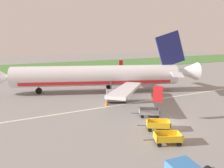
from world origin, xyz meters
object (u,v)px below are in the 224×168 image
(baggage_cart_third_in_row, at_px, (149,112))
(traffic_cone_mid_apron, at_px, (107,103))
(baggage_cart_nearest, at_px, (167,138))
(baggage_cart_second_in_row, at_px, (158,125))
(traffic_cone_near_plane, at_px, (152,95))
(airplane, at_px, (102,76))

(baggage_cart_third_in_row, xyz_separation_m, traffic_cone_mid_apron, (-3.02, 6.62, -0.25))
(baggage_cart_nearest, distance_m, baggage_cart_second_in_row, 3.08)
(traffic_cone_near_plane, xyz_separation_m, traffic_cone_mid_apron, (-9.16, -1.14, 0.07))
(baggage_cart_nearest, bearing_deg, airplane, 84.43)
(baggage_cart_second_in_row, height_order, traffic_cone_near_plane, baggage_cart_second_in_row)
(baggage_cart_second_in_row, xyz_separation_m, traffic_cone_near_plane, (7.59, 11.45, -0.32))
(baggage_cart_second_in_row, bearing_deg, baggage_cart_nearest, -111.45)
(baggage_cart_third_in_row, bearing_deg, baggage_cart_nearest, -111.45)
(airplane, bearing_deg, baggage_cart_second_in_row, -92.87)
(baggage_cart_third_in_row, bearing_deg, traffic_cone_mid_apron, 114.52)
(baggage_cart_third_in_row, height_order, traffic_cone_mid_apron, baggage_cart_third_in_row)
(airplane, xyz_separation_m, baggage_cart_nearest, (-2.03, -20.77, -2.45))
(baggage_cart_third_in_row, bearing_deg, traffic_cone_near_plane, 51.65)
(baggage_cart_nearest, xyz_separation_m, baggage_cart_third_in_row, (2.58, 6.56, 0.00))
(baggage_cart_third_in_row, bearing_deg, airplane, 92.22)
(baggage_cart_nearest, bearing_deg, traffic_cone_near_plane, 58.66)
(baggage_cart_second_in_row, bearing_deg, baggage_cart_third_in_row, 68.54)
(baggage_cart_third_in_row, distance_m, traffic_cone_mid_apron, 7.28)
(baggage_cart_second_in_row, distance_m, traffic_cone_mid_apron, 10.43)
(baggage_cart_second_in_row, distance_m, baggage_cart_third_in_row, 3.96)
(traffic_cone_near_plane, bearing_deg, baggage_cart_nearest, -121.34)
(traffic_cone_near_plane, bearing_deg, traffic_cone_mid_apron, -172.92)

